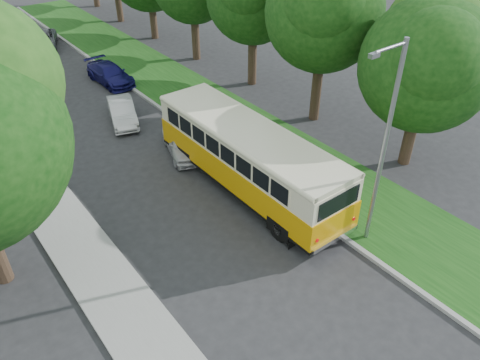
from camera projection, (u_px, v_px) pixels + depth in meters
ground at (240, 251)px, 17.87m from camera, size 120.00×120.00×0.00m
curb at (236, 162)px, 22.86m from camera, size 0.20×70.00×0.15m
grass_verge at (272, 147)px, 24.05m from camera, size 4.50×70.00×0.13m
sidewalk at (69, 232)px, 18.66m from camera, size 2.20×70.00×0.12m
lamppost_near at (383, 144)px, 15.85m from camera, size 1.71×0.16×8.00m
warning_sign at (13, 127)px, 22.37m from camera, size 0.56×0.10×2.50m
vintage_bus at (248, 159)px, 20.29m from camera, size 2.70×10.44×3.10m
car_silver at (182, 142)px, 23.32m from camera, size 2.56×4.02×1.27m
car_white at (122, 112)px, 26.06m from camera, size 2.41×3.96×1.23m
car_blue at (110, 74)px, 30.49m from camera, size 1.96×4.36×1.24m
car_grey at (42, 40)px, 36.04m from camera, size 3.46×4.81×1.22m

